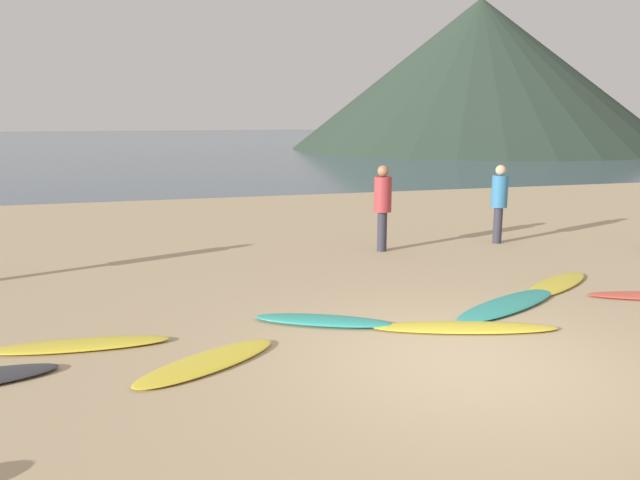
{
  "coord_description": "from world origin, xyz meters",
  "views": [
    {
      "loc": [
        -3.51,
        -6.08,
        2.85
      ],
      "look_at": [
        -0.44,
        4.58,
        0.6
      ],
      "focal_mm": 34.69,
      "sensor_mm": 36.0,
      "label": 1
    }
  ],
  "objects_px": {
    "surfboard_2": "(207,362)",
    "person_2": "(499,197)",
    "surfboard_6": "(556,284)",
    "surfboard_5": "(508,305)",
    "surfboard_4": "(464,327)",
    "surfboard_3": "(323,320)",
    "person_3": "(383,201)",
    "surfboard_1": "(79,345)"
  },
  "relations": [
    {
      "from": "surfboard_6",
      "to": "person_2",
      "type": "bearing_deg",
      "value": 42.42
    },
    {
      "from": "surfboard_1",
      "to": "person_2",
      "type": "distance_m",
      "value": 9.59
    },
    {
      "from": "surfboard_2",
      "to": "surfboard_3",
      "type": "relative_size",
      "value": 1.01
    },
    {
      "from": "surfboard_1",
      "to": "person_2",
      "type": "xyz_separation_m",
      "value": [
        8.53,
        4.25,
        1.0
      ]
    },
    {
      "from": "surfboard_1",
      "to": "person_2",
      "type": "bearing_deg",
      "value": 30.17
    },
    {
      "from": "person_3",
      "to": "person_2",
      "type": "bearing_deg",
      "value": -87.08
    },
    {
      "from": "surfboard_2",
      "to": "person_3",
      "type": "relative_size",
      "value": 1.07
    },
    {
      "from": "surfboard_3",
      "to": "surfboard_5",
      "type": "distance_m",
      "value": 2.9
    },
    {
      "from": "surfboard_5",
      "to": "person_2",
      "type": "distance_m",
      "value": 5.03
    },
    {
      "from": "surfboard_2",
      "to": "person_3",
      "type": "xyz_separation_m",
      "value": [
        4.23,
        5.18,
        1.04
      ]
    },
    {
      "from": "surfboard_4",
      "to": "surfboard_5",
      "type": "bearing_deg",
      "value": 49.39
    },
    {
      "from": "person_3",
      "to": "surfboard_6",
      "type": "bearing_deg",
      "value": -150.02
    },
    {
      "from": "surfboard_2",
      "to": "surfboard_6",
      "type": "relative_size",
      "value": 0.91
    },
    {
      "from": "surfboard_2",
      "to": "person_2",
      "type": "distance_m",
      "value": 8.84
    },
    {
      "from": "surfboard_2",
      "to": "person_2",
      "type": "relative_size",
      "value": 1.1
    },
    {
      "from": "surfboard_3",
      "to": "person_2",
      "type": "height_order",
      "value": "person_2"
    },
    {
      "from": "surfboard_4",
      "to": "person_2",
      "type": "distance_m",
      "value": 6.23
    },
    {
      "from": "surfboard_4",
      "to": "person_2",
      "type": "height_order",
      "value": "person_2"
    },
    {
      "from": "surfboard_3",
      "to": "surfboard_6",
      "type": "xyz_separation_m",
      "value": [
        4.36,
        0.76,
        -0.02
      ]
    },
    {
      "from": "surfboard_3",
      "to": "person_2",
      "type": "distance_m",
      "value": 6.89
    },
    {
      "from": "surfboard_3",
      "to": "surfboard_5",
      "type": "relative_size",
      "value": 0.78
    },
    {
      "from": "surfboard_1",
      "to": "surfboard_4",
      "type": "height_order",
      "value": "surfboard_1"
    },
    {
      "from": "surfboard_6",
      "to": "person_2",
      "type": "distance_m",
      "value": 3.74
    },
    {
      "from": "surfboard_3",
      "to": "surfboard_5",
      "type": "xyz_separation_m",
      "value": [
        2.9,
        -0.05,
        -0.01
      ]
    },
    {
      "from": "surfboard_4",
      "to": "surfboard_6",
      "type": "height_order",
      "value": "surfboard_4"
    },
    {
      "from": "surfboard_3",
      "to": "surfboard_6",
      "type": "distance_m",
      "value": 4.42
    },
    {
      "from": "surfboard_6",
      "to": "surfboard_5",
      "type": "bearing_deg",
      "value": 177.41
    },
    {
      "from": "surfboard_2",
      "to": "person_2",
      "type": "height_order",
      "value": "person_2"
    },
    {
      "from": "person_3",
      "to": "surfboard_3",
      "type": "bearing_deg",
      "value": 150.5
    },
    {
      "from": "surfboard_3",
      "to": "person_3",
      "type": "relative_size",
      "value": 1.06
    },
    {
      "from": "surfboard_1",
      "to": "surfboard_4",
      "type": "bearing_deg",
      "value": -4.84
    },
    {
      "from": "surfboard_3",
      "to": "person_3",
      "type": "distance_m",
      "value": 4.98
    },
    {
      "from": "surfboard_3",
      "to": "person_2",
      "type": "relative_size",
      "value": 1.1
    },
    {
      "from": "surfboard_4",
      "to": "surfboard_3",
      "type": "bearing_deg",
      "value": 173.25
    },
    {
      "from": "surfboard_3",
      "to": "surfboard_6",
      "type": "height_order",
      "value": "surfboard_3"
    },
    {
      "from": "surfboard_2",
      "to": "surfboard_5",
      "type": "bearing_deg",
      "value": -19.4
    },
    {
      "from": "surfboard_4",
      "to": "person_3",
      "type": "bearing_deg",
      "value": 97.95
    },
    {
      "from": "surfboard_5",
      "to": "person_2",
      "type": "relative_size",
      "value": 1.41
    },
    {
      "from": "surfboard_1",
      "to": "surfboard_5",
      "type": "relative_size",
      "value": 0.89
    },
    {
      "from": "surfboard_2",
      "to": "person_3",
      "type": "bearing_deg",
      "value": 19.51
    },
    {
      "from": "surfboard_2",
      "to": "person_2",
      "type": "xyz_separation_m",
      "value": [
        7.05,
        5.23,
        1.01
      ]
    },
    {
      "from": "person_2",
      "to": "surfboard_4",
      "type": "bearing_deg",
      "value": -89.91
    }
  ]
}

